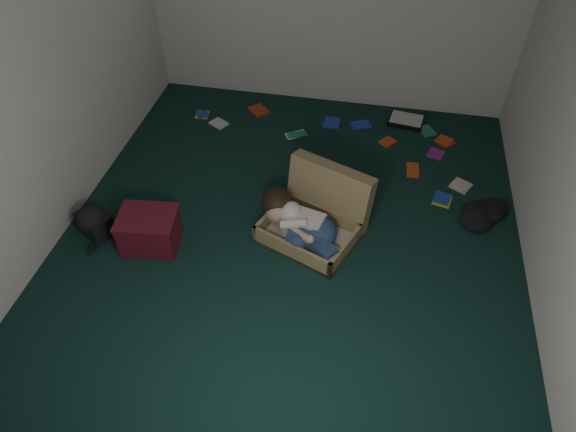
% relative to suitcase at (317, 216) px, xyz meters
% --- Properties ---
extents(floor, '(4.50, 4.50, 0.00)m').
position_rel_suitcase_xyz_m(floor, '(-0.21, -0.08, -0.17)').
color(floor, black).
rests_on(floor, ground).
extents(wall_front, '(4.50, 0.00, 4.50)m').
position_rel_suitcase_xyz_m(wall_front, '(-0.21, -2.33, 1.13)').
color(wall_front, silver).
rests_on(wall_front, ground).
extents(wall_left, '(0.00, 4.50, 4.50)m').
position_rel_suitcase_xyz_m(wall_left, '(-2.21, -0.08, 1.13)').
color(wall_left, silver).
rests_on(wall_left, ground).
extents(suitcase, '(1.01, 1.00, 0.57)m').
position_rel_suitcase_xyz_m(suitcase, '(0.00, 0.00, 0.00)').
color(suitcase, '#9E8657').
rests_on(suitcase, floor).
extents(person, '(0.76, 0.63, 0.36)m').
position_rel_suitcase_xyz_m(person, '(-0.12, -0.16, 0.05)').
color(person, silver).
rests_on(person, suitcase).
extents(maroon_bin, '(0.53, 0.44, 0.34)m').
position_rel_suitcase_xyz_m(maroon_bin, '(-1.38, -0.45, -0.00)').
color(maroon_bin, '#5A1220').
rests_on(maroon_bin, floor).
extents(backpack, '(0.48, 0.45, 0.23)m').
position_rel_suitcase_xyz_m(backpack, '(-1.91, -0.41, -0.06)').
color(backpack, black).
rests_on(backpack, floor).
extents(clothing_pile, '(0.49, 0.44, 0.13)m').
position_rel_suitcase_xyz_m(clothing_pile, '(1.49, 0.44, -0.11)').
color(clothing_pile, black).
rests_on(clothing_pile, floor).
extents(paper_tray, '(0.43, 0.34, 0.05)m').
position_rel_suitcase_xyz_m(paper_tray, '(0.74, 1.87, -0.15)').
color(paper_tray, black).
rests_on(paper_tray, floor).
extents(book_scatter, '(3.05, 1.37, 0.02)m').
position_rel_suitcase_xyz_m(book_scatter, '(0.22, 1.39, -0.16)').
color(book_scatter, yellow).
rests_on(book_scatter, floor).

